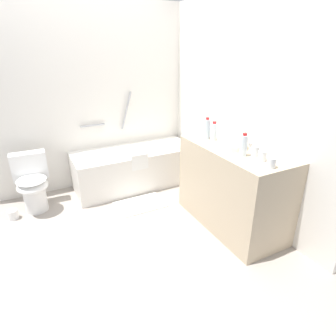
{
  "coord_description": "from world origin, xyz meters",
  "views": [
    {
      "loc": [
        -0.73,
        -2.47,
        1.81
      ],
      "look_at": [
        0.58,
        0.05,
        0.58
      ],
      "focal_mm": 30.23,
      "sensor_mm": 36.0,
      "label": 1
    }
  ],
  "objects_px": {
    "drinking_glass_0": "(209,132)",
    "bath_mat": "(140,204)",
    "toilet": "(32,183)",
    "water_bottle_0": "(207,129)",
    "drinking_glass_1": "(255,151)",
    "toilet_paper_roll": "(13,215)",
    "drinking_glass_3": "(271,163)",
    "drinking_glass_2": "(262,156)",
    "sink_faucet": "(246,142)",
    "sink_basin": "(232,145)",
    "bathtub": "(135,166)",
    "water_bottle_2": "(214,132)",
    "water_bottle_1": "(244,145)"
  },
  "relations": [
    {
      "from": "bathtub",
      "to": "sink_faucet",
      "type": "bearing_deg",
      "value": -61.98
    },
    {
      "from": "drinking_glass_2",
      "to": "drinking_glass_3",
      "type": "bearing_deg",
      "value": -107.07
    },
    {
      "from": "bathtub",
      "to": "toilet",
      "type": "distance_m",
      "value": 1.29
    },
    {
      "from": "bathtub",
      "to": "drinking_glass_3",
      "type": "height_order",
      "value": "bathtub"
    },
    {
      "from": "water_bottle_2",
      "to": "bath_mat",
      "type": "bearing_deg",
      "value": 143.63
    },
    {
      "from": "toilet",
      "to": "bath_mat",
      "type": "relative_size",
      "value": 1.15
    },
    {
      "from": "drinking_glass_0",
      "to": "drinking_glass_3",
      "type": "xyz_separation_m",
      "value": [
        -0.06,
        -0.97,
        -0.0
      ]
    },
    {
      "from": "drinking_glass_1",
      "to": "drinking_glass_3",
      "type": "distance_m",
      "value": 0.26
    },
    {
      "from": "water_bottle_1",
      "to": "water_bottle_2",
      "type": "xyz_separation_m",
      "value": [
        0.03,
        0.5,
        -0.01
      ]
    },
    {
      "from": "water_bottle_2",
      "to": "drinking_glass_3",
      "type": "relative_size",
      "value": 2.36
    },
    {
      "from": "toilet",
      "to": "toilet_paper_roll",
      "type": "height_order",
      "value": "toilet"
    },
    {
      "from": "bathtub",
      "to": "water_bottle_2",
      "type": "xyz_separation_m",
      "value": [
        0.52,
        -1.06,
        0.7
      ]
    },
    {
      "from": "sink_faucet",
      "to": "drinking_glass_3",
      "type": "distance_m",
      "value": 0.58
    },
    {
      "from": "drinking_glass_0",
      "to": "drinking_glass_2",
      "type": "xyz_separation_m",
      "value": [
        -0.01,
        -0.83,
        -0.0
      ]
    },
    {
      "from": "water_bottle_1",
      "to": "toilet_paper_roll",
      "type": "xyz_separation_m",
      "value": [
        -2.03,
        1.38,
        -0.92
      ]
    },
    {
      "from": "sink_basin",
      "to": "water_bottle_0",
      "type": "bearing_deg",
      "value": 98.89
    },
    {
      "from": "drinking_glass_1",
      "to": "toilet_paper_roll",
      "type": "relative_size",
      "value": 0.89
    },
    {
      "from": "water_bottle_0",
      "to": "bath_mat",
      "type": "relative_size",
      "value": 0.39
    },
    {
      "from": "toilet",
      "to": "drinking_glass_0",
      "type": "xyz_separation_m",
      "value": [
        1.85,
        -0.85,
        0.59
      ]
    },
    {
      "from": "toilet",
      "to": "sink_basin",
      "type": "relative_size",
      "value": 2.26
    },
    {
      "from": "sink_basin",
      "to": "water_bottle_0",
      "type": "xyz_separation_m",
      "value": [
        -0.06,
        0.36,
        0.08
      ]
    },
    {
      "from": "sink_basin",
      "to": "drinking_glass_0",
      "type": "distance_m",
      "value": 0.43
    },
    {
      "from": "toilet",
      "to": "drinking_glass_1",
      "type": "height_order",
      "value": "drinking_glass_1"
    },
    {
      "from": "sink_basin",
      "to": "drinking_glass_3",
      "type": "xyz_separation_m",
      "value": [
        -0.04,
        -0.54,
        0.01
      ]
    },
    {
      "from": "sink_faucet",
      "to": "toilet_paper_roll",
      "type": "xyz_separation_m",
      "value": [
        -2.26,
        1.16,
        -0.85
      ]
    },
    {
      "from": "drinking_glass_0",
      "to": "bath_mat",
      "type": "bearing_deg",
      "value": 154.16
    },
    {
      "from": "drinking_glass_3",
      "to": "drinking_glass_1",
      "type": "bearing_deg",
      "value": 76.14
    },
    {
      "from": "sink_faucet",
      "to": "water_bottle_0",
      "type": "height_order",
      "value": "water_bottle_0"
    },
    {
      "from": "toilet",
      "to": "drinking_glass_0",
      "type": "bearing_deg",
      "value": 67.25
    },
    {
      "from": "water_bottle_2",
      "to": "water_bottle_0",
      "type": "bearing_deg",
      "value": 115.23
    },
    {
      "from": "water_bottle_2",
      "to": "toilet_paper_roll",
      "type": "distance_m",
      "value": 2.43
    },
    {
      "from": "drinking_glass_0",
      "to": "drinking_glass_1",
      "type": "distance_m",
      "value": 0.72
    },
    {
      "from": "toilet",
      "to": "sink_faucet",
      "type": "bearing_deg",
      "value": 59.37
    },
    {
      "from": "bathtub",
      "to": "drinking_glass_3",
      "type": "relative_size",
      "value": 19.02
    },
    {
      "from": "drinking_glass_2",
      "to": "water_bottle_2",
      "type": "bearing_deg",
      "value": 92.44
    },
    {
      "from": "sink_faucet",
      "to": "water_bottle_0",
      "type": "relative_size",
      "value": 0.65
    },
    {
      "from": "water_bottle_2",
      "to": "drinking_glass_2",
      "type": "bearing_deg",
      "value": -87.56
    },
    {
      "from": "sink_faucet",
      "to": "drinking_glass_0",
      "type": "xyz_separation_m",
      "value": [
        -0.15,
        0.43,
        0.02
      ]
    },
    {
      "from": "sink_basin",
      "to": "sink_faucet",
      "type": "distance_m",
      "value": 0.18
    },
    {
      "from": "bathtub",
      "to": "sink_faucet",
      "type": "xyz_separation_m",
      "value": [
        0.71,
        -1.34,
        0.63
      ]
    },
    {
      "from": "sink_basin",
      "to": "drinking_glass_0",
      "type": "bearing_deg",
      "value": 86.87
    },
    {
      "from": "drinking_glass_1",
      "to": "toilet_paper_roll",
      "type": "distance_m",
      "value": 2.71
    },
    {
      "from": "bathtub",
      "to": "drinking_glass_1",
      "type": "height_order",
      "value": "bathtub"
    },
    {
      "from": "bath_mat",
      "to": "sink_basin",
      "type": "bearing_deg",
      "value": -48.24
    },
    {
      "from": "toilet",
      "to": "drinking_glass_1",
      "type": "distance_m",
      "value": 2.5
    },
    {
      "from": "toilet",
      "to": "water_bottle_0",
      "type": "xyz_separation_m",
      "value": [
        1.77,
        -0.93,
        0.65
      ]
    },
    {
      "from": "drinking_glass_0",
      "to": "drinking_glass_2",
      "type": "height_order",
      "value": "drinking_glass_0"
    },
    {
      "from": "bathtub",
      "to": "water_bottle_2",
      "type": "relative_size",
      "value": 8.06
    },
    {
      "from": "water_bottle_1",
      "to": "drinking_glass_3",
      "type": "distance_m",
      "value": 0.33
    },
    {
      "from": "sink_faucet",
      "to": "sink_basin",
      "type": "bearing_deg",
      "value": 180.0
    }
  ]
}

